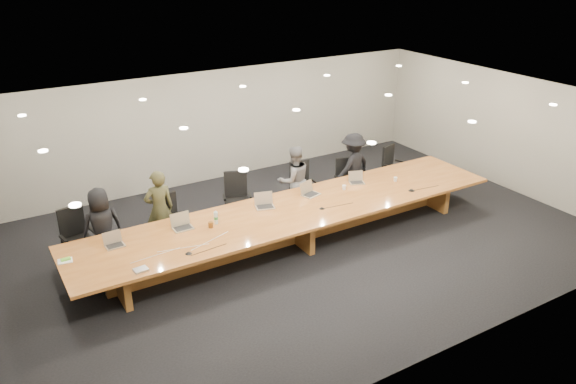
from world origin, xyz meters
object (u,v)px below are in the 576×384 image
at_px(person_b, 160,209).
at_px(mic_center, 322,208).
at_px(person_d, 353,166).
at_px(amber_mug, 211,225).
at_px(person_a, 102,227).
at_px(av_box, 141,270).
at_px(paper_cup_near, 344,187).
at_px(mic_right, 412,190).
at_px(mic_left, 189,253).
at_px(conference_table, 296,219).
at_px(laptop_e, 357,178).
at_px(chair_left, 171,221).
at_px(water_bottle, 216,218).
at_px(laptop_b, 183,222).
at_px(laptop_a, 114,240).
at_px(chair_mid_left, 237,199).
at_px(paper_cup_far, 395,179).
at_px(chair_far_right, 395,166).
at_px(chair_mid_right, 304,186).
at_px(laptop_c, 265,201).
at_px(person_c, 294,180).
at_px(chair_right, 346,179).
at_px(chair_far_left, 78,238).
at_px(laptop_d, 311,189).

bearing_deg(person_b, mic_center, 153.24).
xyz_separation_m(person_d, amber_mug, (-4.11, -1.10, 0.01)).
xyz_separation_m(person_a, av_box, (0.15, -1.83, 0.00)).
distance_m(paper_cup_near, mic_right, 1.44).
bearing_deg(mic_left, conference_table, 13.14).
bearing_deg(laptop_e, mic_right, -30.54).
xyz_separation_m(chair_left, water_bottle, (0.55, -0.97, 0.33)).
distance_m(conference_table, person_d, 2.65).
relative_size(person_d, laptop_b, 4.37).
xyz_separation_m(person_b, water_bottle, (0.74, -1.06, 0.07)).
relative_size(person_d, laptop_a, 4.94).
height_order(chair_mid_left, av_box, chair_mid_left).
bearing_deg(chair_mid_left, water_bottle, -111.75).
relative_size(laptop_e, paper_cup_far, 3.42).
relative_size(chair_far_right, person_a, 0.69).
bearing_deg(laptop_b, paper_cup_near, -0.96).
relative_size(chair_mid_right, person_a, 0.75).
bearing_deg(paper_cup_far, laptop_c, 174.75).
distance_m(chair_far_right, mic_center, 3.53).
bearing_deg(laptop_b, laptop_c, 0.91).
relative_size(laptop_b, mic_right, 2.66).
bearing_deg(person_c, paper_cup_near, 132.61).
bearing_deg(av_box, person_c, 19.60).
distance_m(conference_table, mic_center, 0.58).
bearing_deg(mic_right, laptop_a, 172.26).
bearing_deg(laptop_b, chair_right, 11.10).
bearing_deg(chair_left, paper_cup_far, -16.43).
relative_size(chair_mid_left, chair_right, 1.17).
bearing_deg(av_box, person_d, 13.23).
bearing_deg(person_b, paper_cup_near, 167.22).
xyz_separation_m(chair_mid_right, mic_left, (-3.48, -1.80, 0.19)).
relative_size(conference_table, chair_far_left, 7.86).
bearing_deg(mic_left, mic_right, 0.80).
relative_size(laptop_b, paper_cup_far, 3.88).
height_order(person_c, water_bottle, person_c).
height_order(chair_left, paper_cup_far, chair_left).
bearing_deg(paper_cup_far, mic_left, -172.70).
distance_m(chair_left, amber_mug, 1.17).
relative_size(laptop_c, mic_left, 3.08).
distance_m(chair_mid_left, laptop_e, 2.66).
xyz_separation_m(chair_left, person_c, (2.87, 0.01, 0.25)).
bearing_deg(person_d, laptop_b, -2.68).
bearing_deg(chair_far_right, mic_center, -171.23).
distance_m(water_bottle, av_box, 1.96).
bearing_deg(person_c, person_d, -174.20).
distance_m(chair_mid_right, paper_cup_far, 2.03).
bearing_deg(chair_left, mic_right, -23.07).
relative_size(laptop_b, laptop_d, 1.00).
distance_m(person_a, amber_mug, 2.01).
distance_m(chair_far_left, mic_left, 2.40).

